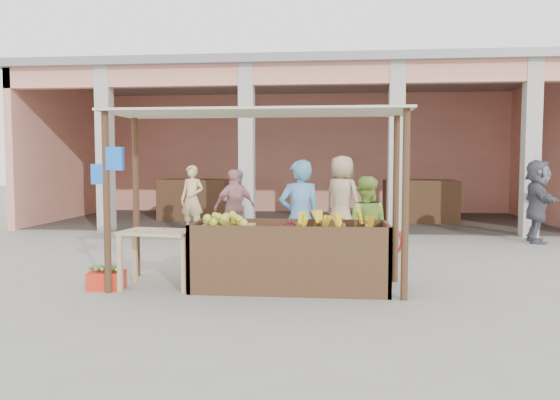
# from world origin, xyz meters

# --- Properties ---
(ground) EXTENTS (60.00, 60.00, 0.00)m
(ground) POSITION_xyz_m (0.00, 0.00, 0.00)
(ground) COLOR gray
(ground) RESTS_ON ground
(market_building) EXTENTS (14.40, 6.40, 4.20)m
(market_building) POSITION_xyz_m (0.05, 8.93, 2.70)
(market_building) COLOR #E89279
(market_building) RESTS_ON ground
(fruit_stall) EXTENTS (2.60, 0.95, 0.80)m
(fruit_stall) POSITION_xyz_m (0.50, 0.00, 0.40)
(fruit_stall) COLOR #492F1D
(fruit_stall) RESTS_ON ground
(stall_awning) EXTENTS (4.09, 1.35, 2.39)m
(stall_awning) POSITION_xyz_m (-0.01, 0.06, 1.98)
(stall_awning) COLOR #492F1D
(stall_awning) RESTS_ON ground
(banana_heap) EXTENTS (1.02, 0.56, 0.19)m
(banana_heap) POSITION_xyz_m (1.03, -0.00, 0.89)
(banana_heap) COLOR yellow
(banana_heap) RESTS_ON fruit_stall
(melon_tray) EXTENTS (0.70, 0.60, 0.19)m
(melon_tray) POSITION_xyz_m (-0.35, -0.05, 0.89)
(melon_tray) COLOR tan
(melon_tray) RESTS_ON fruit_stall
(berry_heap) EXTENTS (0.44, 0.36, 0.14)m
(berry_heap) POSITION_xyz_m (0.50, -0.06, 0.87)
(berry_heap) COLOR maroon
(berry_heap) RESTS_ON fruit_stall
(side_table) EXTENTS (1.04, 0.77, 0.78)m
(side_table) POSITION_xyz_m (-1.29, -0.09, 0.64)
(side_table) COLOR tan
(side_table) RESTS_ON ground
(papaya_pile) EXTENTS (0.74, 0.42, 0.21)m
(papaya_pile) POSITION_xyz_m (-1.29, -0.09, 0.89)
(papaya_pile) COLOR #3D832B
(papaya_pile) RESTS_ON side_table
(red_crate) EXTENTS (0.50, 0.39, 0.24)m
(red_crate) POSITION_xyz_m (-1.96, -0.25, 0.12)
(red_crate) COLOR red
(red_crate) RESTS_ON ground
(plantain_bundle) EXTENTS (0.36, 0.25, 0.07)m
(plantain_bundle) POSITION_xyz_m (-1.96, -0.25, 0.27)
(plantain_bundle) COLOR #548B32
(plantain_bundle) RESTS_ON red_crate
(produce_sacks) EXTENTS (0.99, 0.74, 0.60)m
(produce_sacks) POSITION_xyz_m (2.41, 5.47, 0.30)
(produce_sacks) COLOR maroon
(produce_sacks) RESTS_ON ground
(vendor_blue) EXTENTS (0.83, 0.72, 1.86)m
(vendor_blue) POSITION_xyz_m (0.57, 0.87, 0.93)
(vendor_blue) COLOR #5392C9
(vendor_blue) RESTS_ON ground
(vendor_green) EXTENTS (0.81, 0.53, 1.58)m
(vendor_green) POSITION_xyz_m (1.54, 0.91, 0.79)
(vendor_green) COLOR #91BC45
(vendor_green) RESTS_ON ground
(motorcycle) EXTENTS (0.68, 1.76, 0.91)m
(motorcycle) POSITION_xyz_m (1.50, 2.69, 0.45)
(motorcycle) COLOR maroon
(motorcycle) RESTS_ON ground
(shopper_b) EXTENTS (1.09, 1.01, 1.66)m
(shopper_b) POSITION_xyz_m (-0.96, 3.79, 0.83)
(shopper_b) COLOR tan
(shopper_b) RESTS_ON ground
(shopper_c) EXTENTS (1.17, 1.10, 2.04)m
(shopper_c) POSITION_xyz_m (1.25, 4.52, 1.02)
(shopper_c) COLOR #9E8562
(shopper_c) RESTS_ON ground
(shopper_d) EXTENTS (1.00, 1.81, 1.85)m
(shopper_d) POSITION_xyz_m (5.36, 4.74, 0.93)
(shopper_d) COLOR #4E505B
(shopper_d) RESTS_ON ground
(shopper_e) EXTENTS (0.74, 0.63, 1.70)m
(shopper_e) POSITION_xyz_m (-2.28, 5.40, 0.85)
(shopper_e) COLOR tan
(shopper_e) RESTS_ON ground
(shopper_f) EXTENTS (0.87, 0.56, 1.67)m
(shopper_f) POSITION_xyz_m (-1.24, 5.51, 0.84)
(shopper_f) COLOR gray
(shopper_f) RESTS_ON ground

